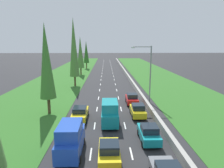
% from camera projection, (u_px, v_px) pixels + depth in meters
% --- Properties ---
extents(ground_plane, '(300.00, 300.00, 0.00)m').
position_uv_depth(ground_plane, '(107.00, 75.00, 61.24)').
color(ground_plane, '#28282B').
rests_on(ground_plane, ground).
extents(grass_verge_left, '(14.00, 140.00, 0.04)m').
position_uv_depth(grass_verge_left, '(66.00, 75.00, 60.88)').
color(grass_verge_left, '#2D6623').
rests_on(grass_verge_left, ground).
extents(grass_verge_right, '(14.00, 140.00, 0.04)m').
position_uv_depth(grass_verge_right, '(154.00, 74.00, 61.65)').
color(grass_verge_right, '#2D6623').
rests_on(grass_verge_right, ground).
extents(median_barrier, '(0.44, 120.00, 0.85)m').
position_uv_depth(median_barrier, '(126.00, 73.00, 61.32)').
color(median_barrier, '#9E9B93').
rests_on(median_barrier, ground).
extents(lane_markings, '(3.64, 116.00, 0.01)m').
position_uv_depth(lane_markings, '(107.00, 75.00, 61.24)').
color(lane_markings, white).
rests_on(lane_markings, ground).
extents(teal_hatchback_right_lane, '(1.74, 3.90, 1.72)m').
position_uv_depth(teal_hatchback_right_lane, '(149.00, 133.00, 19.19)').
color(teal_hatchback_right_lane, teal).
rests_on(teal_hatchback_right_lane, ground).
extents(yellow_hatchback_centre_lane, '(1.74, 3.90, 1.72)m').
position_uv_depth(yellow_hatchback_centre_lane, '(109.00, 152.00, 15.88)').
color(yellow_hatchback_centre_lane, yellow).
rests_on(yellow_hatchback_centre_lane, ground).
extents(yellow_hatchback_right_lane, '(1.74, 3.90, 1.72)m').
position_uv_depth(yellow_hatchback_right_lane, '(138.00, 110.00, 25.80)').
color(yellow_hatchback_right_lane, yellow).
rests_on(yellow_hatchback_right_lane, ground).
extents(blue_van_left_lane, '(1.96, 4.90, 2.82)m').
position_uv_depth(blue_van_left_lane, '(71.00, 139.00, 16.85)').
color(blue_van_left_lane, '#1E47B7').
rests_on(blue_van_left_lane, ground).
extents(teal_van_centre_lane, '(1.96, 4.90, 2.82)m').
position_uv_depth(teal_van_centre_lane, '(110.00, 113.00, 23.29)').
color(teal_van_centre_lane, teal).
rests_on(teal_van_centre_lane, ground).
extents(yellow_sedan_left_lane, '(1.82, 4.50, 1.64)m').
position_uv_depth(yellow_sedan_left_lane, '(80.00, 113.00, 24.78)').
color(yellow_sedan_left_lane, yellow).
rests_on(yellow_sedan_left_lane, ground).
extents(red_hatchback_right_lane, '(1.74, 3.90, 1.72)m').
position_uv_depth(red_hatchback_right_lane, '(132.00, 99.00, 31.15)').
color(red_hatchback_right_lane, red).
rests_on(red_hatchback_right_lane, ground).
extents(poplar_tree_second, '(2.10, 2.10, 12.01)m').
position_uv_depth(poplar_tree_second, '(46.00, 61.00, 25.72)').
color(poplar_tree_second, '#4C3823').
rests_on(poplar_tree_second, ground).
extents(poplar_tree_third, '(2.17, 2.17, 14.90)m').
position_uv_depth(poplar_tree_third, '(74.00, 48.00, 43.21)').
color(poplar_tree_third, '#4C3823').
rests_on(poplar_tree_third, ground).
extents(poplar_tree_fourth, '(2.09, 2.09, 11.50)m').
position_uv_depth(poplar_tree_fourth, '(80.00, 52.00, 59.38)').
color(poplar_tree_fourth, '#4C3823').
rests_on(poplar_tree_fourth, ground).
extents(poplar_tree_fifth, '(2.06, 2.06, 10.40)m').
position_uv_depth(poplar_tree_fifth, '(86.00, 52.00, 75.06)').
color(poplar_tree_fifth, '#4C3823').
rests_on(poplar_tree_fifth, ground).
extents(street_light_mast, '(3.20, 0.28, 9.00)m').
position_uv_depth(street_light_mast, '(148.00, 70.00, 31.03)').
color(street_light_mast, gray).
rests_on(street_light_mast, ground).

